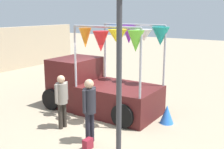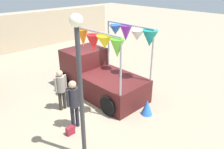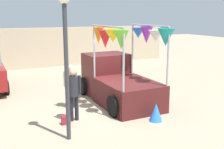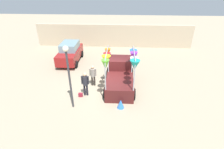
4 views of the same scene
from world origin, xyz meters
TOP-DOWN VIEW (x-y plane):
  - ground_plane at (0.00, 0.00)m, footprint 60.00×60.00m
  - vendor_truck at (0.87, 0.50)m, footprint 2.48×4.15m
  - parked_car at (-3.98, 4.60)m, footprint 1.88×4.00m
  - person_customer at (-1.45, -0.92)m, footprint 0.53×0.34m
  - person_vendor at (-1.13, 0.38)m, footprint 0.53×0.34m
  - handbag at (-1.80, -1.12)m, footprint 0.28×0.16m
  - street_lamp at (-2.04, -2.21)m, footprint 0.32×0.32m
  - brick_boundary_wall at (0.00, 9.17)m, footprint 18.00×0.36m
  - folded_kite_bundle_azure at (0.97, -2.16)m, footprint 0.55×0.55m

SIDE VIEW (x-z plane):
  - ground_plane at x=0.00m, z-range 0.00..0.00m
  - handbag at x=-1.80m, z-range 0.00..0.28m
  - folded_kite_bundle_azure at x=0.97m, z-range 0.00..0.60m
  - parked_car at x=-3.98m, z-range 0.00..1.88m
  - vendor_truck at x=0.87m, z-range -0.59..2.49m
  - person_vendor at x=-1.13m, z-range 0.17..1.83m
  - person_customer at x=-1.45m, z-range 0.19..1.97m
  - brick_boundary_wall at x=0.00m, z-range 0.00..2.60m
  - street_lamp at x=-2.04m, z-range 0.61..4.66m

